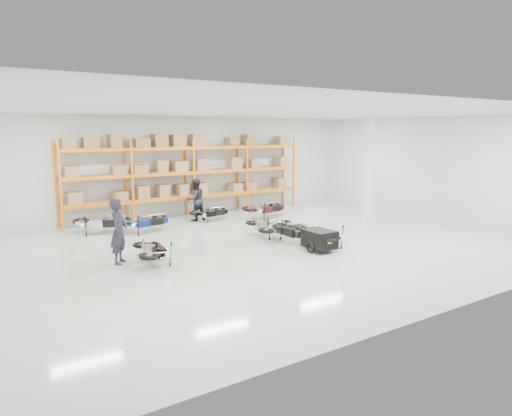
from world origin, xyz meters
TOP-DOWN VIEW (x-y plane):
  - room at (0.00, 0.00)m, footprint 18.00×18.00m
  - pallet_rack at (-0.00, 6.45)m, footprint 11.28×0.98m
  - structural_column at (5.20, 0.50)m, footprint 0.25×0.25m
  - moto_blue_centre at (1.24, -1.24)m, footprint 1.19×1.95m
  - moto_silver_left at (0.37, 0.87)m, footprint 1.21×1.83m
  - moto_black_far_left at (-4.23, -0.09)m, footprint 1.11×1.76m
  - moto_touring_right at (0.81, -0.08)m, footprint 1.04×1.97m
  - trailer at (0.81, -1.68)m, footprint 0.87×1.65m
  - moto_back_a at (-2.97, 4.14)m, footprint 1.88×1.08m
  - moto_back_b at (-4.43, 4.83)m, footprint 2.02×1.48m
  - moto_back_c at (0.19, 4.79)m, footprint 1.65×0.97m
  - moto_back_d at (2.59, 4.10)m, footprint 1.93×1.14m
  - person_left at (-5.01, 0.47)m, footprint 0.77×0.84m
  - person_back at (-0.30, 5.25)m, footprint 0.96×0.79m

SIDE VIEW (x-z plane):
  - trailer at x=0.81m, z-range 0.06..0.75m
  - moto_back_c at x=0.19m, z-range -0.03..0.98m
  - moto_black_far_left at x=-4.23m, z-range -0.03..1.03m
  - moto_silver_left at x=0.37m, z-range -0.03..1.06m
  - moto_back_a at x=-2.97m, z-range -0.03..1.13m
  - moto_back_b at x=-4.43m, z-range -0.03..1.15m
  - moto_blue_centre at x=1.24m, z-range -0.03..1.15m
  - moto_back_d at x=2.59m, z-range -0.03..1.15m
  - moto_touring_right at x=0.81m, z-range -0.04..1.21m
  - person_back at x=-0.30m, z-range 0.00..1.83m
  - person_left at x=-5.01m, z-range 0.00..1.92m
  - room at x=0.00m, z-range -6.75..11.25m
  - structural_column at x=5.20m, z-range 0.00..4.50m
  - pallet_rack at x=0.00m, z-range 0.45..4.07m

